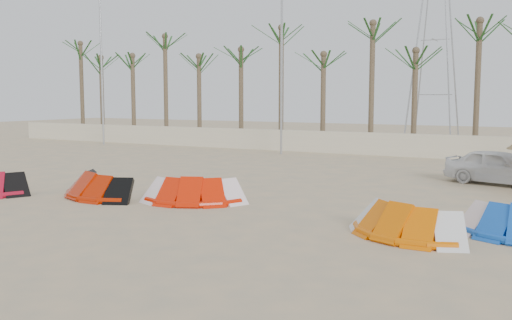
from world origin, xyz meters
The scene contains 10 objects.
ground centered at (0.00, 0.00, 0.00)m, with size 120.00×120.00×0.00m, color tan.
boundary_wall centered at (0.00, 22.00, 0.65)m, with size 60.00×0.30×1.30m, color beige.
palm_line centered at (0.67, 23.50, 6.44)m, with size 52.00×4.00×7.70m.
lamp_a centered at (-19.96, 20.00, 5.77)m, with size 1.25×0.14×11.00m.
lamp_b centered at (-5.96, 20.00, 5.77)m, with size 1.25×0.14×11.00m.
pylon centered at (1.00, 28.00, 0.00)m, with size 3.00×3.00×14.00m, color #A5A8AD, non-canonical shape.
kite_red_mid centered at (-4.82, 4.18, 0.42)m, with size 3.90×2.56×0.90m.
kite_red_right centered at (-1.40, 4.77, 0.42)m, with size 3.61×2.51×0.90m.
kite_orange centered at (5.53, 3.47, 0.42)m, with size 3.45×2.41×0.90m.
car centered at (6.57, 13.33, 0.68)m, with size 1.60×3.97×1.35m, color silver.
Camera 1 is at (8.82, -10.04, 3.30)m, focal length 40.00 mm.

